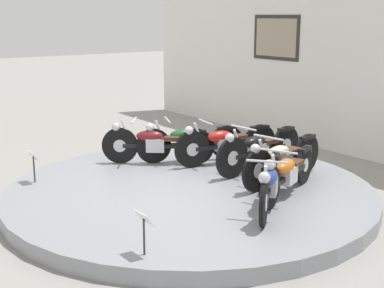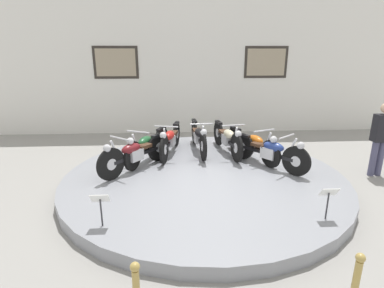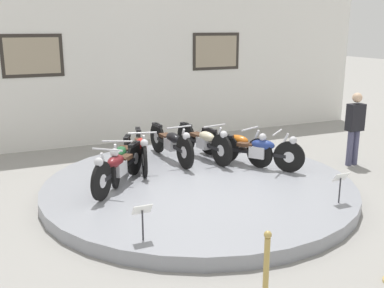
# 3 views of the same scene
# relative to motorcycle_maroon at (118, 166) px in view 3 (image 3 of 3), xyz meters

# --- Properties ---
(ground_plane) EXTENTS (60.00, 60.00, 0.00)m
(ground_plane) POSITION_rel_motorcycle_maroon_xyz_m (1.42, -0.29, -0.61)
(ground_plane) COLOR gray
(display_platform) EXTENTS (5.64, 5.64, 0.22)m
(display_platform) POSITION_rel_motorcycle_maroon_xyz_m (1.42, -0.29, -0.50)
(display_platform) COLOR gray
(display_platform) RESTS_ON ground_plane
(back_wall) EXTENTS (14.00, 0.22, 4.18)m
(back_wall) POSITION_rel_motorcycle_maroon_xyz_m (1.42, 4.01, 1.49)
(back_wall) COLOR white
(back_wall) RESTS_ON ground_plane
(motorcycle_maroon) EXTENTS (1.31, 1.57, 0.80)m
(motorcycle_maroon) POSITION_rel_motorcycle_maroon_xyz_m (0.00, 0.00, 0.00)
(motorcycle_maroon) COLOR black
(motorcycle_maroon) RESTS_ON display_platform
(motorcycle_green) EXTENTS (0.86, 1.83, 0.79)m
(motorcycle_green) POSITION_rel_motorcycle_maroon_xyz_m (0.21, 0.57, -0.01)
(motorcycle_green) COLOR black
(motorcycle_green) RESTS_ON display_platform
(motorcycle_red) EXTENTS (0.59, 1.97, 0.80)m
(motorcycle_red) POSITION_rel_motorcycle_maroon_xyz_m (0.73, 0.99, 0.00)
(motorcycle_red) COLOR black
(motorcycle_red) RESTS_ON display_platform
(motorcycle_black) EXTENTS (0.54, 2.03, 0.81)m
(motorcycle_black) POSITION_rel_motorcycle_maroon_xyz_m (1.42, 1.14, 0.01)
(motorcycle_black) COLOR black
(motorcycle_black) RESTS_ON display_platform
(motorcycle_cream) EXTENTS (0.54, 2.00, 0.81)m
(motorcycle_cream) POSITION_rel_motorcycle_maroon_xyz_m (2.11, 0.99, 0.01)
(motorcycle_cream) COLOR black
(motorcycle_cream) RESTS_ON display_platform
(motorcycle_orange) EXTENTS (0.81, 1.82, 0.78)m
(motorcycle_orange) POSITION_rel_motorcycle_maroon_xyz_m (2.63, 0.57, -0.02)
(motorcycle_orange) COLOR black
(motorcycle_orange) RESTS_ON display_platform
(motorcycle_blue) EXTENTS (1.28, 1.56, 0.78)m
(motorcycle_blue) POSITION_rel_motorcycle_maroon_xyz_m (2.84, -0.00, -0.01)
(motorcycle_blue) COLOR black
(motorcycle_blue) RESTS_ON display_platform
(info_placard_front_left) EXTENTS (0.26, 0.11, 0.51)m
(info_placard_front_left) POSITION_rel_motorcycle_maroon_xyz_m (-0.22, -2.13, -0.02)
(info_placard_front_left) COLOR #333338
(info_placard_front_left) RESTS_ON display_platform
(info_placard_front_centre) EXTENTS (0.26, 0.11, 0.51)m
(info_placard_front_centre) POSITION_rel_motorcycle_maroon_xyz_m (3.06, -2.13, -0.02)
(info_placard_front_centre) COLOR #333338
(info_placard_front_centre) RESTS_ON display_platform
(visitor_standing) EXTENTS (0.36, 0.22, 1.60)m
(visitor_standing) POSITION_rel_motorcycle_maroon_xyz_m (5.22, -0.07, 0.29)
(visitor_standing) COLOR #4C4C6B
(visitor_standing) RESTS_ON ground_plane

